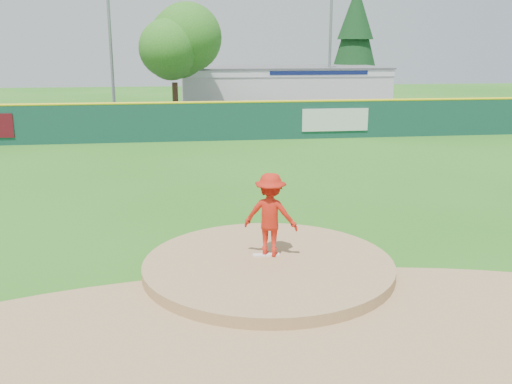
{
  "coord_description": "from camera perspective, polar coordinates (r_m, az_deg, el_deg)",
  "views": [
    {
      "loc": [
        -1.86,
        -11.62,
        4.84
      ],
      "look_at": [
        0.0,
        2.0,
        1.3
      ],
      "focal_mm": 40.0,
      "sensor_mm": 36.0,
      "label": 1
    }
  ],
  "objects": [
    {
      "name": "ground",
      "position": [
        12.72,
        1.23,
        -7.92
      ],
      "size": [
        120.0,
        120.0,
        0.0
      ],
      "primitive_type": "plane",
      "color": "#286B19",
      "rests_on": "ground"
    },
    {
      "name": "pitchers_mound",
      "position": [
        12.72,
        1.23,
        -7.92
      ],
      "size": [
        5.5,
        5.5,
        0.5
      ],
      "primitive_type": "cylinder",
      "color": "#9E774C",
      "rests_on": "ground"
    },
    {
      "name": "pitching_rubber",
      "position": [
        12.9,
        1.03,
        -6.31
      ],
      "size": [
        0.6,
        0.15,
        0.04
      ],
      "primitive_type": "cube",
      "color": "white",
      "rests_on": "pitchers_mound"
    },
    {
      "name": "infield_dirt_arc",
      "position": [
        10.05,
        3.98,
        -14.33
      ],
      "size": [
        15.4,
        15.4,
        0.01
      ],
      "primitive_type": "cylinder",
      "color": "#9E774C",
      "rests_on": "ground"
    },
    {
      "name": "parking_lot",
      "position": [
        38.96,
        -5.02,
        7.26
      ],
      "size": [
        44.0,
        16.0,
        0.02
      ],
      "primitive_type": "cube",
      "color": "#38383A",
      "rests_on": "ground"
    },
    {
      "name": "pitcher",
      "position": [
        12.67,
        1.46,
        -2.29
      ],
      "size": [
        1.39,
        1.1,
        1.88
      ],
      "primitive_type": "imported",
      "rotation": [
        0.0,
        0.0,
        2.76
      ],
      "color": "red",
      "rests_on": "pitchers_mound"
    },
    {
      "name": "van",
      "position": [
        38.11,
        -0.51,
        8.15
      ],
      "size": [
        5.06,
        3.24,
        1.3
      ],
      "primitive_type": "imported",
      "rotation": [
        0.0,
        0.0,
        1.32
      ],
      "color": "white",
      "rests_on": "parking_lot"
    },
    {
      "name": "pool_building_grp",
      "position": [
        44.43,
        2.47,
        10.32
      ],
      "size": [
        15.2,
        8.2,
        3.31
      ],
      "color": "silver",
      "rests_on": "ground"
    },
    {
      "name": "fence_banners",
      "position": [
        29.8,
        -9.33,
        6.84
      ],
      "size": [
        21.83,
        0.04,
        1.2
      ],
      "color": "#580C16",
      "rests_on": "ground"
    },
    {
      "name": "playground_slide",
      "position": [
        37.63,
        -23.87,
        6.93
      ],
      "size": [
        0.92,
        2.59,
        1.43
      ],
      "color": "blue",
      "rests_on": "ground"
    },
    {
      "name": "outfield_fence",
      "position": [
        29.91,
        -4.18,
        7.19
      ],
      "size": [
        40.0,
        0.14,
        2.07
      ],
      "color": "#133E34",
      "rests_on": "ground"
    },
    {
      "name": "deciduous_tree",
      "position": [
        36.62,
        -8.24,
        13.84
      ],
      "size": [
        5.6,
        5.6,
        7.36
      ],
      "color": "#382314",
      "rests_on": "ground"
    },
    {
      "name": "conifer_tree",
      "position": [
        49.89,
        9.9,
        15.03
      ],
      "size": [
        4.4,
        4.4,
        9.5
      ],
      "color": "#382314",
      "rests_on": "ground"
    },
    {
      "name": "light_pole_left",
      "position": [
        38.86,
        -14.44,
        15.78
      ],
      "size": [
        1.75,
        0.25,
        11.0
      ],
      "color": "gray",
      "rests_on": "ground"
    },
    {
      "name": "light_pole_right",
      "position": [
        42.05,
        7.46,
        15.27
      ],
      "size": [
        1.75,
        0.25,
        10.0
      ],
      "color": "gray",
      "rests_on": "ground"
    }
  ]
}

